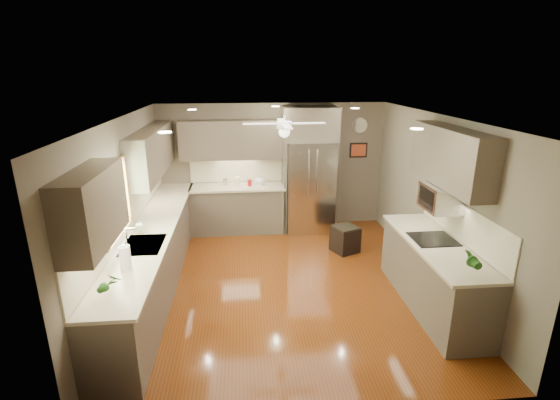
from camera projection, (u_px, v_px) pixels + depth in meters
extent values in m
plane|color=#50250A|center=(286.00, 282.00, 6.21)|extent=(5.00, 5.00, 0.00)
plane|color=white|center=(287.00, 117.00, 5.45)|extent=(5.00, 5.00, 0.00)
plane|color=#685F50|center=(273.00, 166.00, 8.20)|extent=(4.50, 0.00, 4.50)
plane|color=#685F50|center=(318.00, 298.00, 3.46)|extent=(4.50, 0.00, 4.50)
plane|color=#685F50|center=(125.00, 210.00, 5.63)|extent=(0.00, 5.00, 5.00)
plane|color=#685F50|center=(436.00, 201.00, 6.03)|extent=(0.00, 5.00, 5.00)
cylinder|color=silver|center=(225.00, 182.00, 7.95)|extent=(0.13, 0.13, 0.15)
cylinder|color=beige|center=(238.00, 181.00, 7.92)|extent=(0.13, 0.13, 0.17)
cylinder|color=maroon|center=(250.00, 183.00, 7.93)|extent=(0.09, 0.09, 0.13)
imported|color=white|center=(140.00, 226.00, 5.63)|extent=(0.10, 0.11, 0.19)
imported|color=#205217|center=(111.00, 283.00, 4.01)|extent=(0.19, 0.16, 0.31)
imported|color=#205217|center=(472.00, 260.00, 4.51)|extent=(0.17, 0.14, 0.31)
imported|color=beige|center=(259.00, 184.00, 7.99)|extent=(0.29, 0.29, 0.06)
cube|color=#50463A|center=(155.00, 257.00, 6.04)|extent=(0.60, 4.70, 0.90)
cube|color=beige|center=(153.00, 228.00, 5.90)|extent=(0.65, 4.70, 0.04)
cube|color=beige|center=(129.00, 210.00, 5.79)|extent=(0.02, 4.70, 0.50)
cube|color=#50463A|center=(238.00, 209.00, 8.09)|extent=(1.85, 0.60, 0.90)
cube|color=beige|center=(237.00, 187.00, 7.94)|extent=(1.85, 0.65, 0.04)
cube|color=beige|center=(237.00, 169.00, 8.14)|extent=(1.85, 0.02, 0.50)
cube|color=#50463A|center=(92.00, 208.00, 3.95)|extent=(0.33, 1.20, 0.75)
cube|color=#50463A|center=(153.00, 151.00, 6.70)|extent=(0.33, 2.40, 0.75)
cube|color=#50463A|center=(236.00, 140.00, 7.80)|extent=(2.15, 0.33, 0.75)
cube|color=#50463A|center=(451.00, 157.00, 5.26)|extent=(0.33, 1.70, 0.75)
cube|color=#BFF2B2|center=(113.00, 201.00, 5.06)|extent=(0.01, 1.00, 0.80)
cube|color=olive|center=(111.00, 167.00, 4.93)|extent=(0.05, 1.12, 0.06)
cube|color=olive|center=(119.00, 232.00, 5.20)|extent=(0.05, 1.12, 0.06)
cube|color=olive|center=(102.00, 215.00, 4.56)|extent=(0.05, 0.06, 0.80)
cube|color=olive|center=(126.00, 189.00, 5.57)|extent=(0.05, 0.06, 0.80)
cube|color=silver|center=(143.00, 246.00, 5.28)|extent=(0.50, 0.70, 0.03)
cube|color=#262626|center=(144.00, 248.00, 5.29)|extent=(0.44, 0.62, 0.05)
cylinder|color=silver|center=(126.00, 237.00, 5.23)|extent=(0.02, 0.02, 0.24)
cylinder|color=silver|center=(130.00, 228.00, 5.19)|extent=(0.16, 0.02, 0.02)
cube|color=silver|center=(309.00, 186.00, 8.02)|extent=(0.92, 0.72, 1.82)
cube|color=black|center=(312.00, 204.00, 7.78)|extent=(0.88, 0.02, 0.02)
cube|color=black|center=(313.00, 174.00, 7.59)|extent=(0.01, 0.02, 1.00)
cylinder|color=silver|center=(309.00, 174.00, 7.55)|extent=(0.02, 0.02, 0.90)
cylinder|color=silver|center=(317.00, 174.00, 7.57)|extent=(0.02, 0.02, 0.90)
cube|color=#50463A|center=(310.00, 124.00, 7.71)|extent=(1.04, 0.60, 0.63)
cube|color=#50463A|center=(284.00, 186.00, 8.04)|extent=(0.06, 0.60, 1.82)
cube|color=#50463A|center=(334.00, 185.00, 8.13)|extent=(0.06, 0.60, 1.82)
cube|color=#50463A|center=(433.00, 276.00, 5.49)|extent=(0.65, 2.20, 0.90)
cube|color=beige|center=(436.00, 244.00, 5.34)|extent=(0.70, 2.20, 0.04)
cube|color=beige|center=(463.00, 223.00, 5.29)|extent=(0.02, 2.20, 0.50)
cube|color=black|center=(433.00, 239.00, 5.43)|extent=(0.56, 0.52, 0.01)
cube|color=silver|center=(441.00, 198.00, 5.42)|extent=(0.42, 0.55, 0.34)
cube|color=black|center=(426.00, 198.00, 5.40)|extent=(0.02, 0.40, 0.26)
cylinder|color=white|center=(284.00, 118.00, 5.74)|extent=(0.03, 0.03, 0.08)
cylinder|color=white|center=(284.00, 125.00, 5.77)|extent=(0.22, 0.22, 0.10)
sphere|color=white|center=(284.00, 132.00, 5.80)|extent=(0.16, 0.16, 0.16)
cube|color=white|center=(309.00, 123.00, 5.80)|extent=(0.48, 0.11, 0.01)
cube|color=white|center=(282.00, 121.00, 6.10)|extent=(0.11, 0.48, 0.01)
cube|color=white|center=(260.00, 124.00, 5.74)|extent=(0.48, 0.11, 0.01)
cube|color=white|center=(287.00, 127.00, 5.44)|extent=(0.11, 0.48, 0.01)
cylinder|color=white|center=(192.00, 110.00, 6.55)|extent=(0.14, 0.14, 0.01)
cylinder|color=white|center=(355.00, 108.00, 6.80)|extent=(0.14, 0.14, 0.01)
cylinder|color=white|center=(165.00, 132.00, 4.19)|extent=(0.14, 0.14, 0.01)
cylinder|color=white|center=(417.00, 129.00, 4.43)|extent=(0.14, 0.14, 0.01)
cylinder|color=white|center=(275.00, 106.00, 7.15)|extent=(0.14, 0.14, 0.01)
cylinder|color=white|center=(360.00, 125.00, 8.10)|extent=(0.30, 0.03, 0.30)
cylinder|color=silver|center=(360.00, 125.00, 8.08)|extent=(0.29, 0.00, 0.29)
cube|color=black|center=(358.00, 150.00, 8.24)|extent=(0.36, 0.03, 0.30)
cube|color=#AF4323|center=(359.00, 150.00, 8.23)|extent=(0.30, 0.01, 0.24)
cube|color=black|center=(345.00, 239.00, 7.22)|extent=(0.54, 0.54, 0.45)
cube|color=black|center=(346.00, 227.00, 7.15)|extent=(0.51, 0.51, 0.03)
cylinder|color=white|center=(125.00, 259.00, 4.57)|extent=(0.13, 0.13, 0.30)
cylinder|color=silver|center=(125.00, 258.00, 4.57)|extent=(0.03, 0.03, 0.32)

